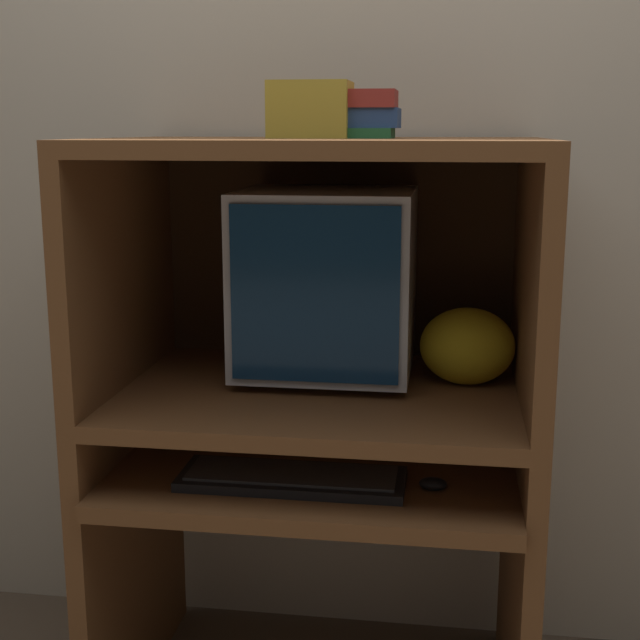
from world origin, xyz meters
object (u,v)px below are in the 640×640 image
keyboard (292,478)px  snack_bag (467,346)px  crt_monitor (327,282)px  book_stack (357,115)px  mouse (433,484)px  storage_box (311,110)px

keyboard → snack_bag: bearing=36.0°
crt_monitor → snack_bag: bearing=-3.6°
keyboard → book_stack: (0.11, 0.23, 0.75)m
keyboard → snack_bag: 0.50m
mouse → book_stack: bearing=130.9°
snack_bag → mouse: bearing=-104.7°
mouse → storage_box: 0.83m
keyboard → book_stack: book_stack is taller
snack_bag → book_stack: bearing=-172.7°
storage_box → crt_monitor: bearing=71.1°
mouse → snack_bag: bearing=75.3°
mouse → book_stack: book_stack is taller
snack_bag → keyboard: bearing=-144.0°
keyboard → mouse: bearing=2.0°
book_stack → storage_box: bearing=-167.8°
crt_monitor → keyboard: size_ratio=0.92×
keyboard → storage_box: size_ratio=2.78×
storage_box → keyboard: bearing=-92.4°
mouse → storage_box: (-0.29, 0.20, 0.76)m
crt_monitor → mouse: (0.26, -0.27, -0.37)m
crt_monitor → storage_box: (-0.03, -0.07, 0.39)m
crt_monitor → book_stack: size_ratio=2.32×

